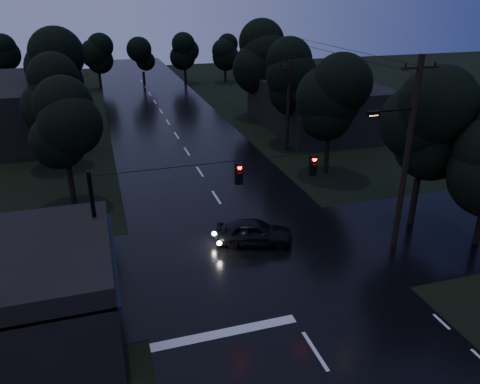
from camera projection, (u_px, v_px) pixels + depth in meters
main_road at (187, 152)px, 39.74m from camera, size 12.00×120.00×0.02m
cross_street at (255, 259)px, 23.97m from camera, size 60.00×9.00×0.02m
building_far_right at (318, 105)px, 46.17m from camera, size 10.00×14.00×4.40m
building_far_left at (17, 108)px, 43.71m from camera, size 10.00×16.00×5.00m
utility_pole_main at (406, 154)px, 23.01m from camera, size 3.50×0.30×10.00m
utility_pole_far at (288, 105)px, 38.69m from camera, size 2.00×0.30×7.50m
anchor_pole_left at (97, 237)px, 19.86m from camera, size 0.18×0.18×6.00m
span_signals at (276, 168)px, 21.15m from camera, size 15.00×0.37×1.12m
tree_corner_near at (426, 125)px, 25.17m from camera, size 4.48×4.48×9.44m
tree_left_a at (62, 124)px, 28.20m from camera, size 3.92×3.92×8.26m
tree_left_b at (57, 92)px, 34.90m from camera, size 4.20×4.20×8.85m
tree_left_c at (55, 68)px, 43.35m from camera, size 4.48×4.48×9.44m
tree_right_a at (331, 99)px, 32.93m from camera, size 4.20×4.20×8.85m
tree_right_b at (294, 75)px, 39.96m from camera, size 4.48×4.48×9.44m
tree_right_c at (262, 55)px, 48.73m from camera, size 4.76×4.76×10.03m
car at (254, 232)px, 25.14m from camera, size 4.42×2.88×1.40m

